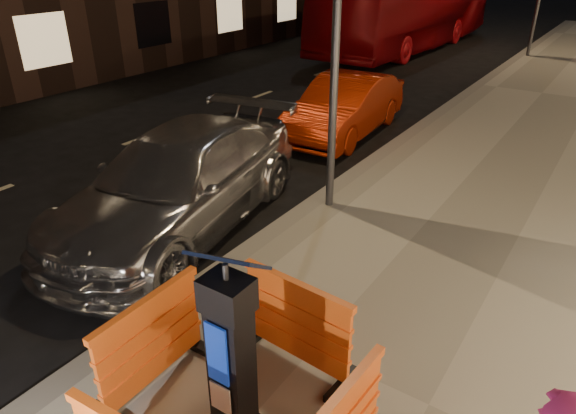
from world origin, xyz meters
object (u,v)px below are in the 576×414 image
Objects in this scene: parking_kiosk at (231,352)px; barrier_kerbside at (152,343)px; bus_doubledecker at (406,48)px; barrier_back at (297,324)px; car_red at (344,134)px; car_silver at (184,224)px.

barrier_kerbside is at bearing -178.84° from parking_kiosk.
parking_kiosk is 1.02m from barrier_kerbside.
barrier_kerbside is at bearing -73.00° from bus_doubledecker.
barrier_kerbside is at bearing -130.84° from barrier_back.
parking_kiosk is 8.37m from car_red.
barrier_back is at bearing -45.84° from barrier_kerbside.
barrier_back is 1.00× the size of barrier_kerbside.
bus_doubledecker is at bearing 101.45° from car_red.
car_red is (0.03, 5.13, 0.00)m from car_silver.
barrier_back reaches higher than car_silver.
parking_kiosk reaches higher than barrier_back.
barrier_kerbside is 0.25× the size of car_silver.
barrier_kerbside is 0.31× the size of car_red.
parking_kiosk reaches higher than car_silver.
parking_kiosk is at bearing -85.84° from barrier_back.
barrier_back is at bearing -69.28° from car_red.
car_silver is 1.25× the size of car_red.
car_silver is at bearing 39.41° from barrier_kerbside.
bus_doubledecker is at bearing 109.31° from parking_kiosk.
barrier_kerbside reaches higher than car_silver.
bus_doubledecker is (-6.18, 17.91, -0.63)m from barrier_back.
parking_kiosk is 1.40× the size of barrier_back.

